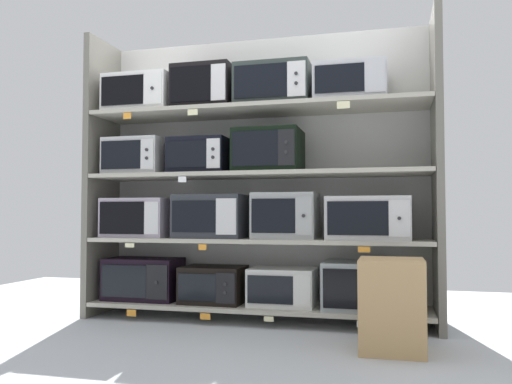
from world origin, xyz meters
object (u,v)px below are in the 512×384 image
Objects in this scene: microwave_9 at (201,156)px; microwave_14 at (351,84)px; microwave_6 at (285,216)px; microwave_2 at (283,287)px; microwave_3 at (359,285)px; microwave_5 at (212,216)px; microwave_4 at (140,218)px; microwave_0 at (143,279)px; shipping_carton at (392,305)px; microwave_1 at (214,284)px; microwave_13 at (274,86)px; microwave_8 at (138,157)px; microwave_10 at (269,151)px; microwave_11 at (143,96)px; microwave_12 at (206,89)px; microwave_7 at (368,218)px.

microwave_9 is 0.87× the size of microwave_14.
microwave_6 is 0.91× the size of microwave_14.
microwave_2 is 1.04× the size of microwave_6.
microwave_3 is 0.94× the size of microwave_5.
microwave_4 is 0.99× the size of microwave_5.
microwave_0 is 1.25× the size of microwave_6.
microwave_2 is (1.10, 0.00, -0.02)m from microwave_0.
microwave_6 is 1.10m from shipping_carton.
microwave_4 is at bearing -179.98° from microwave_2.
microwave_2 is at bearing -0.01° from microwave_5.
microwave_1 is 1.04× the size of microwave_9.
microwave_13 is at bearing -0.01° from microwave_0.
microwave_8 is 1.72m from microwave_14.
shipping_carton is at bearing -25.83° from microwave_5.
microwave_13 reaches higher than microwave_10.
microwave_5 is 1.13× the size of microwave_8.
microwave_1 is 0.86× the size of microwave_11.
microwave_14 is (1.10, 0.00, -0.03)m from microwave_12.
microwave_3 is at bearing 0.00° from microwave_4.
microwave_9 is at bearing -179.89° from microwave_5.
microwave_9 reaches higher than microwave_1.
microwave_0 is 1.13× the size of microwave_14.
microwave_8 is (-1.70, 0.00, 0.95)m from microwave_3.
microwave_6 is at bearing 179.97° from microwave_3.
microwave_11 is 0.53m from microwave_12.
microwave_10 reaches higher than microwave_4.
microwave_12 is at bearing 155.10° from shipping_carton.
microwave_9 is 0.97× the size of microwave_12.
microwave_13 is at bearing -0.03° from microwave_1.
microwave_6 is 1.00× the size of microwave_8.
microwave_5 is (0.56, 0.00, 0.48)m from microwave_0.
shipping_carton is at bearing -18.71° from microwave_0.
microwave_14 is (0.60, 0.00, 0.46)m from microwave_10.
microwave_13 is 1.80m from shipping_carton.
microwave_8 is at bearing 161.79° from shipping_carton.
microwave_2 is at bearing 179.97° from microwave_3.
microwave_6 reaches higher than microwave_2.
microwave_13 reaches higher than microwave_3.
microwave_5 is 1.15m from microwave_7.
microwave_12 is (-1.14, 0.00, 1.45)m from microwave_3.
microwave_11 is at bearing 180.00° from microwave_13.
microwave_6 is at bearing -0.00° from microwave_1.
microwave_0 is 1.39m from microwave_10.
microwave_10 is at bearing -179.81° from microwave_2.
microwave_14 is (1.03, 0.00, 1.45)m from microwave_1.
shipping_carton is (1.36, -0.63, -1.48)m from microwave_12.
microwave_11 reaches higher than microwave_3.
microwave_5 reaches higher than shipping_carton.
microwave_3 is at bearing -0.01° from microwave_13.
microwave_13 is at bearing 179.99° from microwave_3.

